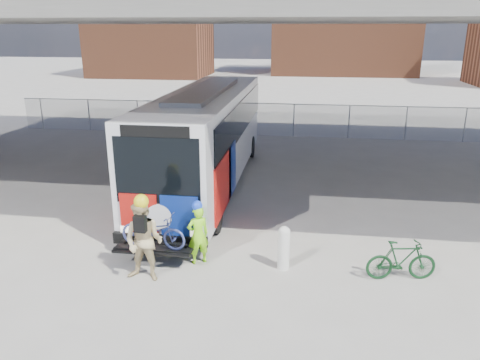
% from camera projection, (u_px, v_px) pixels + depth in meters
% --- Properties ---
extents(ground, '(160.00, 160.00, 0.00)m').
position_uv_depth(ground, '(249.00, 217.00, 15.02)').
color(ground, '#9E9991').
rests_on(ground, ground).
extents(bus, '(2.67, 12.97, 3.69)m').
position_uv_depth(bus, '(207.00, 131.00, 17.58)').
color(bus, silver).
rests_on(bus, ground).
extents(overpass, '(40.00, 16.00, 7.95)m').
position_uv_depth(overpass, '(264.00, 6.00, 16.76)').
color(overpass, '#605E59').
rests_on(overpass, ground).
extents(chainlink_fence, '(30.00, 0.06, 30.00)m').
position_uv_depth(chainlink_fence, '(276.00, 111.00, 25.88)').
color(chainlink_fence, gray).
rests_on(chainlink_fence, ground).
extents(brick_buildings, '(54.00, 22.00, 12.00)m').
position_uv_depth(brick_buildings, '(307.00, 31.00, 58.57)').
color(brick_buildings, brown).
rests_on(brick_buildings, ground).
extents(bollard, '(0.30, 0.30, 1.15)m').
position_uv_depth(bollard, '(284.00, 246.00, 11.64)').
color(bollard, white).
rests_on(bollard, ground).
extents(cyclist_hivis, '(0.68, 0.61, 1.70)m').
position_uv_depth(cyclist_hivis, '(198.00, 233.00, 11.88)').
color(cyclist_hivis, '#95FF1A').
rests_on(cyclist_hivis, ground).
extents(cyclist_tan, '(1.02, 0.83, 2.18)m').
position_uv_depth(cyclist_tan, '(144.00, 240.00, 11.00)').
color(cyclist_tan, '#CEB684').
rests_on(cyclist_tan, ground).
extents(bike_parked, '(1.74, 0.73, 1.01)m').
position_uv_depth(bike_parked, '(401.00, 260.00, 11.15)').
color(bike_parked, '#12381A').
rests_on(bike_parked, ground).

